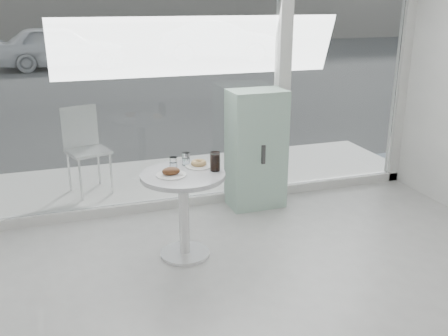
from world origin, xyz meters
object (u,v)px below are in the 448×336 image
object	(u,v)px
mint_cabinet	(256,149)
water_tumbler_a	(173,164)
plate_donut	(199,164)
main_table	(183,197)
plate_fritter	(172,172)
cola_glass	(215,162)
car_white	(60,47)
water_tumbler_b	(186,160)
patio_chair	(85,144)
car_silver	(221,41)

from	to	relation	value
mint_cabinet	water_tumbler_a	world-z (taller)	mint_cabinet
water_tumbler_a	plate_donut	bearing A→B (deg)	1.05
main_table	mint_cabinet	size ratio (longest dim) A/B	0.60
plate_fritter	plate_donut	distance (m)	0.32
water_tumbler_a	cola_glass	xyz separation A→B (m)	(0.33, -0.15, 0.03)
car_white	plate_fritter	distance (m)	13.54
water_tumbler_a	water_tumbler_b	size ratio (longest dim) A/B	0.96
car_white	water_tumbler_a	distance (m)	13.39
mint_cabinet	patio_chair	world-z (taller)	mint_cabinet
main_table	plate_fritter	distance (m)	0.27
patio_chair	plate_donut	xyz separation A→B (m)	(0.88, -1.65, 0.19)
mint_cabinet	plate_fritter	xyz separation A→B (m)	(-1.12, -0.91, 0.16)
car_silver	water_tumbler_a	size ratio (longest dim) A/B	39.80
mint_cabinet	car_silver	size ratio (longest dim) A/B	0.30
plate_donut	water_tumbler_b	bearing A→B (deg)	141.01
water_tumbler_a	patio_chair	bearing A→B (deg)	111.60
car_white	plate_donut	world-z (taller)	car_white
car_silver	car_white	bearing A→B (deg)	114.01
car_silver	plate_donut	bearing A→B (deg)	-179.24
car_silver	plate_fritter	bearing A→B (deg)	179.94
water_tumbler_a	car_silver	bearing A→B (deg)	70.47
plate_fritter	water_tumbler_a	distance (m)	0.16
main_table	cola_glass	bearing A→B (deg)	-3.49
main_table	cola_glass	world-z (taller)	cola_glass
car_white	car_silver	bearing A→B (deg)	-90.24
plate_fritter	water_tumbler_a	bearing A→B (deg)	71.48
patio_chair	water_tumbler_a	bearing A→B (deg)	-86.15
car_white	cola_glass	world-z (taller)	car_white
mint_cabinet	plate_donut	bearing A→B (deg)	-139.33
water_tumbler_b	cola_glass	xyz separation A→B (m)	(0.20, -0.23, 0.03)
plate_fritter	water_tumbler_b	world-z (taller)	water_tumbler_b
patio_chair	cola_glass	xyz separation A→B (m)	(0.99, -1.80, 0.25)
mint_cabinet	plate_donut	xyz separation A→B (m)	(-0.84, -0.75, 0.15)
car_silver	cola_glass	world-z (taller)	car_silver
car_silver	cola_glass	size ratio (longest dim) A/B	26.20
mint_cabinet	car_white	world-z (taller)	car_white
cola_glass	plate_donut	bearing A→B (deg)	124.68
water_tumbler_b	mint_cabinet	bearing A→B (deg)	35.61
patio_chair	plate_fritter	bearing A→B (deg)	-89.31
main_table	mint_cabinet	xyz separation A→B (m)	(1.02, 0.88, 0.09)
car_white	patio_chair	bearing A→B (deg)	175.52
plate_fritter	cola_glass	xyz separation A→B (m)	(0.38, 0.01, 0.05)
car_silver	water_tumbler_a	distance (m)	14.66
water_tumbler_b	car_white	bearing A→B (deg)	93.67
cola_glass	patio_chair	bearing A→B (deg)	118.68
water_tumbler_a	main_table	bearing A→B (deg)	-68.76
patio_chair	car_white	size ratio (longest dim) A/B	0.24
patio_chair	water_tumbler_b	world-z (taller)	patio_chair
water_tumbler_a	water_tumbler_b	world-z (taller)	water_tumbler_b
car_white	water_tumbler_a	xyz separation A→B (m)	(0.72, -13.37, 0.12)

